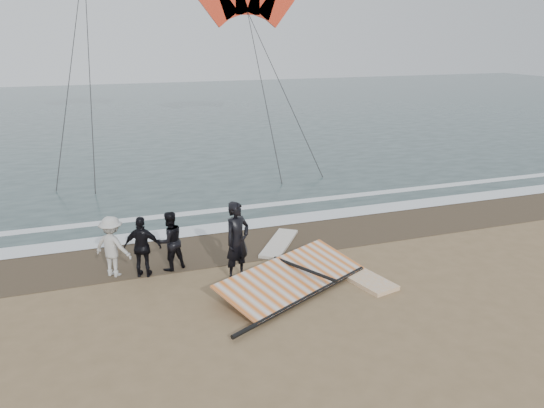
{
  "coord_description": "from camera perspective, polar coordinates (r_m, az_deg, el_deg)",
  "views": [
    {
      "loc": [
        -4.15,
        -9.29,
        5.77
      ],
      "look_at": [
        0.26,
        3.0,
        1.6
      ],
      "focal_mm": 35.0,
      "sensor_mm": 36.0,
      "label": 1
    }
  ],
  "objects": [
    {
      "name": "trio_cluster",
      "position": [
        13.66,
        -14.12,
        -4.28
      ],
      "size": [
        2.43,
        1.18,
        1.57
      ],
      "color": "black",
      "rests_on": "ground"
    },
    {
      "name": "wet_sand",
      "position": [
        15.51,
        -2.77,
        -4.12
      ],
      "size": [
        120.0,
        2.8,
        0.01
      ],
      "primitive_type": "cube",
      "color": "#4C3D2B",
      "rests_on": "ground"
    },
    {
      "name": "kite_red",
      "position": [
        33.28,
        -2.64,
        20.51
      ],
      "size": [
        6.44,
        6.41,
        14.64
      ],
      "color": "red",
      "rests_on": "ground"
    },
    {
      "name": "sail_rig",
      "position": [
        12.84,
        1.71,
        -8.02
      ],
      "size": [
        4.1,
        3.36,
        0.5
      ],
      "color": "black",
      "rests_on": "ground"
    },
    {
      "name": "board_white",
      "position": [
        13.66,
        8.61,
        -7.25
      ],
      "size": [
        1.3,
        2.7,
        0.1
      ],
      "primitive_type": "cube",
      "rotation": [
        0.0,
        0.0,
        0.23
      ],
      "color": "silver",
      "rests_on": "ground"
    },
    {
      "name": "ground",
      "position": [
        11.69,
        3.86,
        -11.89
      ],
      "size": [
        120.0,
        120.0,
        0.0
      ],
      "primitive_type": "plane",
      "color": "#8C704C",
      "rests_on": "ground"
    },
    {
      "name": "sea",
      "position": [
        42.88,
        -14.18,
        9.47
      ],
      "size": [
        120.0,
        54.0,
        0.02
      ],
      "primitive_type": "cube",
      "color": "#233838",
      "rests_on": "ground"
    },
    {
      "name": "board_cream",
      "position": [
        15.3,
        0.78,
        -4.26
      ],
      "size": [
        1.75,
        2.13,
        0.09
      ],
      "primitive_type": "cube",
      "rotation": [
        0.0,
        0.0,
        -0.62
      ],
      "color": "silver",
      "rests_on": "ground"
    },
    {
      "name": "foam_far",
      "position": [
        18.31,
        -5.62,
        -0.65
      ],
      "size": [
        120.0,
        0.45,
        0.01
      ],
      "primitive_type": "cube",
      "color": "white",
      "rests_on": "sea"
    },
    {
      "name": "man_main",
      "position": [
        12.95,
        -3.75,
        -3.98
      ],
      "size": [
        0.86,
        0.76,
        1.98
      ],
      "primitive_type": "imported",
      "rotation": [
        0.0,
        0.0,
        0.48
      ],
      "color": "black",
      "rests_on": "ground"
    },
    {
      "name": "foam_near",
      "position": [
        16.76,
        -4.18,
        -2.37
      ],
      "size": [
        120.0,
        0.9,
        0.01
      ],
      "primitive_type": "cube",
      "color": "white",
      "rests_on": "sea"
    }
  ]
}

